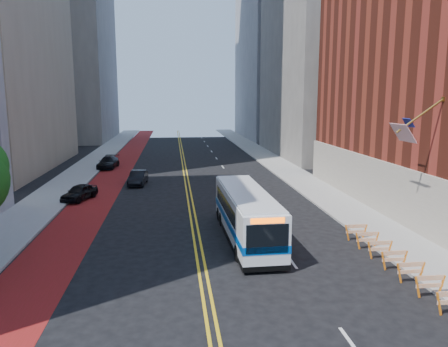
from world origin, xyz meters
name	(u,v)px	position (x,y,z in m)	size (l,w,h in m)	color
ground	(212,323)	(0.00, 0.00, 0.00)	(160.00, 160.00, 0.00)	black
sidewalk_left	(69,181)	(-12.00, 30.00, 0.07)	(4.00, 140.00, 0.15)	gray
sidewalk_right	(297,177)	(12.00, 30.00, 0.07)	(4.00, 140.00, 0.15)	gray
bus_lane_paint	(108,181)	(-8.10, 30.00, 0.00)	(3.60, 140.00, 0.01)	maroon
center_line_inner	(185,180)	(-0.18, 30.00, 0.00)	(0.14, 140.00, 0.01)	gold
center_line_outer	(188,180)	(0.18, 30.00, 0.00)	(0.14, 140.00, 0.01)	gold
lane_dashes	(223,167)	(4.80, 38.00, 0.01)	(0.14, 98.20, 0.01)	silver
midrise_right_near	(340,17)	(23.00, 48.00, 20.00)	(18.00, 26.00, 40.00)	slate
midrise_right_far	(292,6)	(24.00, 78.00, 27.50)	(20.00, 28.00, 55.00)	gray
construction_barriers	(402,263)	(9.60, 3.42, 0.68)	(1.42, 10.91, 1.00)	orange
transit_bus	(246,214)	(3.00, 9.94, 1.59)	(2.63, 11.13, 3.05)	silver
car_a	(79,192)	(-9.30, 21.72, 0.67)	(1.59, 3.94, 1.34)	black
car_b	(138,178)	(-4.87, 27.89, 0.70)	(1.47, 4.22, 1.39)	black
car_c	(108,162)	(-9.30, 38.73, 0.71)	(1.99, 4.90, 1.42)	black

